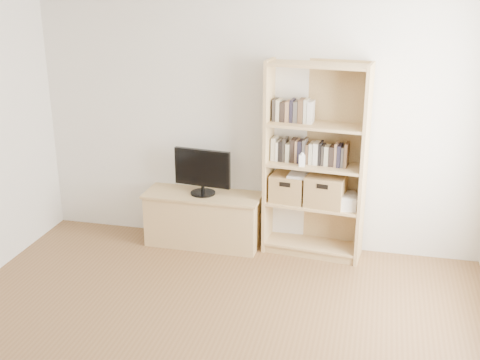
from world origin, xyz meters
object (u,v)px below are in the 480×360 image
(television, at_px, (202,172))
(basket_left, at_px, (288,187))
(basket_right, at_px, (326,190))
(baby_monitor, at_px, (302,161))
(tv_stand, at_px, (204,220))
(bookshelf, at_px, (315,162))
(laptop, at_px, (306,175))

(television, relative_size, basket_left, 1.78)
(television, distance_m, basket_right, 1.24)
(baby_monitor, height_order, basket_left, baby_monitor)
(tv_stand, height_order, bookshelf, bookshelf)
(television, relative_size, baby_monitor, 5.26)
(bookshelf, height_order, basket_right, bookshelf)
(bookshelf, bearing_deg, baby_monitor, -135.00)
(tv_stand, xyz_separation_m, bookshelf, (1.12, 0.05, 0.70))
(bookshelf, xyz_separation_m, baby_monitor, (-0.12, -0.10, 0.03))
(tv_stand, height_order, basket_left, basket_left)
(bookshelf, bearing_deg, laptop, -168.56)
(basket_left, xyz_separation_m, laptop, (0.17, -0.03, 0.15))
(television, distance_m, baby_monitor, 1.03)
(television, height_order, basket_right, television)
(basket_left, bearing_deg, tv_stand, -169.04)
(television, xyz_separation_m, basket_right, (1.24, 0.03, -0.10))
(bookshelf, xyz_separation_m, laptop, (-0.09, -0.01, -0.14))
(bookshelf, bearing_deg, basket_left, -178.81)
(basket_left, relative_size, laptop, 1.03)
(television, bearing_deg, laptop, 8.84)
(basket_right, xyz_separation_m, laptop, (-0.20, 0.01, 0.13))
(laptop, bearing_deg, basket_right, 2.98)
(basket_left, distance_m, laptop, 0.23)
(tv_stand, relative_size, television, 1.96)
(tv_stand, distance_m, baby_monitor, 1.25)
(tv_stand, bearing_deg, baby_monitor, -2.35)
(laptop, bearing_deg, baby_monitor, -103.46)
(television, relative_size, basket_right, 1.61)
(television, bearing_deg, basket_right, 8.11)
(basket_left, bearing_deg, basket_right, 0.79)
(tv_stand, distance_m, laptop, 1.18)
(basket_right, bearing_deg, baby_monitor, -153.00)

